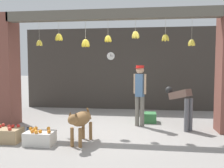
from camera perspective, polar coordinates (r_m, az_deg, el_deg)
The scene contains 12 objects.
ground_plane at distance 6.21m, azimuth -0.57°, elevation -10.66°, with size 60.00×60.00×0.00m, color gray.
shop_back_wall at distance 9.10m, azimuth 2.24°, elevation 3.47°, with size 7.17×0.12×2.94m, color #38332D.
shop_pillar_left at distance 7.30m, azimuth -23.67°, elevation 2.90°, with size 0.70×0.60×2.94m, color brown.
storefront_awning at distance 6.23m, azimuth -0.52°, elevation 15.05°, with size 5.27×0.30×0.90m.
dog at distance 5.17m, azimuth -7.18°, elevation -8.18°, with size 0.40×1.04×0.72m.
shopkeeper at distance 6.55m, azimuth 6.37°, elevation -1.57°, with size 0.33×0.29×1.60m.
worker_stooping at distance 6.46m, azimuth 15.61°, elevation -3.93°, with size 0.63×0.68×1.05m.
fruit_crate_oranges at distance 5.37m, azimuth -16.20°, elevation -11.69°, with size 0.57×0.40×0.33m.
fruit_crate_apples at distance 5.76m, azimuth -22.86°, elevation -10.64°, with size 0.58×0.40×0.35m.
produce_box_green at distance 7.18m, azimuth 8.27°, elevation -7.57°, with size 0.44×0.43×0.26m, color #387A42.
water_bottle at distance 5.85m, azimuth -18.59°, elevation -10.61°, with size 0.07×0.07×0.26m.
wall_clock at distance 9.07m, azimuth -0.28°, elevation 6.41°, with size 0.30×0.03×0.30m.
Camera 1 is at (0.86, -5.94, 1.61)m, focal length 40.00 mm.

